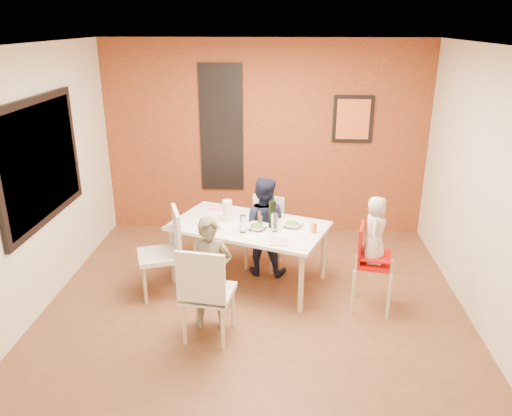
# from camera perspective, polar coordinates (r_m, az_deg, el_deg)

# --- Properties ---
(ground) EXTENTS (4.50, 4.50, 0.00)m
(ground) POSITION_cam_1_polar(r_m,az_deg,el_deg) (5.46, -0.20, -11.49)
(ground) COLOR brown
(ground) RESTS_ON ground
(ceiling) EXTENTS (4.50, 4.50, 0.02)m
(ceiling) POSITION_cam_1_polar(r_m,az_deg,el_deg) (4.63, -0.24, 18.11)
(ceiling) COLOR white
(ceiling) RESTS_ON wall_back
(wall_back) EXTENTS (4.50, 0.02, 2.70)m
(wall_back) POSITION_cam_1_polar(r_m,az_deg,el_deg) (7.04, 1.00, 7.89)
(wall_back) COLOR beige
(wall_back) RESTS_ON ground
(wall_front) EXTENTS (4.50, 0.02, 2.70)m
(wall_front) POSITION_cam_1_polar(r_m,az_deg,el_deg) (2.85, -3.27, -12.52)
(wall_front) COLOR beige
(wall_front) RESTS_ON ground
(wall_left) EXTENTS (0.02, 4.50, 2.70)m
(wall_left) POSITION_cam_1_polar(r_m,az_deg,el_deg) (5.50, -24.34, 2.34)
(wall_left) COLOR beige
(wall_left) RESTS_ON ground
(wall_right) EXTENTS (0.02, 4.50, 2.70)m
(wall_right) POSITION_cam_1_polar(r_m,az_deg,el_deg) (5.24, 25.15, 1.37)
(wall_right) COLOR beige
(wall_right) RESTS_ON ground
(brick_accent_wall) EXTENTS (4.50, 0.02, 2.70)m
(brick_accent_wall) POSITION_cam_1_polar(r_m,az_deg,el_deg) (7.02, 0.99, 7.86)
(brick_accent_wall) COLOR maroon
(brick_accent_wall) RESTS_ON ground
(picture_window_frame) EXTENTS (0.05, 1.70, 1.30)m
(picture_window_frame) POSITION_cam_1_polar(r_m,az_deg,el_deg) (5.60, -23.46, 4.93)
(picture_window_frame) COLOR black
(picture_window_frame) RESTS_ON wall_left
(picture_window_pane) EXTENTS (0.02, 1.55, 1.15)m
(picture_window_pane) POSITION_cam_1_polar(r_m,az_deg,el_deg) (5.60, -23.32, 4.93)
(picture_window_pane) COLOR black
(picture_window_pane) RESTS_ON wall_left
(glassblock_strip) EXTENTS (0.55, 0.03, 1.70)m
(glassblock_strip) POSITION_cam_1_polar(r_m,az_deg,el_deg) (7.03, -3.96, 9.07)
(glassblock_strip) COLOR silver
(glassblock_strip) RESTS_ON wall_back
(glassblock_surround) EXTENTS (0.60, 0.03, 1.76)m
(glassblock_surround) POSITION_cam_1_polar(r_m,az_deg,el_deg) (7.03, -3.97, 9.06)
(glassblock_surround) COLOR black
(glassblock_surround) RESTS_ON wall_back
(art_print_frame) EXTENTS (0.54, 0.03, 0.64)m
(art_print_frame) POSITION_cam_1_polar(r_m,az_deg,el_deg) (7.00, 11.02, 9.94)
(art_print_frame) COLOR black
(art_print_frame) RESTS_ON wall_back
(art_print_canvas) EXTENTS (0.44, 0.01, 0.54)m
(art_print_canvas) POSITION_cam_1_polar(r_m,az_deg,el_deg) (6.98, 11.03, 9.92)
(art_print_canvas) COLOR orange
(art_print_canvas) RESTS_ON wall_back
(dining_table) EXTENTS (1.95, 1.50, 0.72)m
(dining_table) POSITION_cam_1_polar(r_m,az_deg,el_deg) (5.73, -0.84, -2.48)
(dining_table) COLOR white
(dining_table) RESTS_ON ground
(chair_near) EXTENTS (0.52, 0.52, 0.99)m
(chair_near) POSITION_cam_1_polar(r_m,az_deg,el_deg) (4.73, -5.83, -9.30)
(chair_near) COLOR silver
(chair_near) RESTS_ON ground
(chair_far) EXTENTS (0.51, 0.51, 0.87)m
(chair_far) POSITION_cam_1_polar(r_m,az_deg,el_deg) (6.21, 1.10, -2.28)
(chair_far) COLOR beige
(chair_far) RESTS_ON ground
(chair_left) EXTENTS (0.58, 0.58, 0.99)m
(chair_left) POSITION_cam_1_polar(r_m,az_deg,el_deg) (5.61, -10.15, -4.50)
(chair_left) COLOR silver
(chair_left) RESTS_ON ground
(high_chair) EXTENTS (0.46, 0.46, 0.94)m
(high_chair) POSITION_cam_1_polar(r_m,az_deg,el_deg) (5.37, 12.90, -5.77)
(high_chair) COLOR red
(high_chair) RESTS_ON ground
(child_near) EXTENTS (0.45, 0.31, 1.17)m
(child_near) POSITION_cam_1_polar(r_m,az_deg,el_deg) (4.92, -5.24, -7.54)
(child_near) COLOR brown
(child_near) RESTS_ON ground
(child_far) EXTENTS (0.65, 0.54, 1.22)m
(child_far) POSITION_cam_1_polar(r_m,az_deg,el_deg) (5.94, 0.78, -2.09)
(child_far) COLOR black
(child_far) RESTS_ON ground
(toddler) EXTENTS (0.30, 0.39, 0.71)m
(toddler) POSITION_cam_1_polar(r_m,az_deg,el_deg) (5.22, 13.46, -2.43)
(toddler) COLOR beige
(toddler) RESTS_ON high_chair
(plate_near_left) EXTENTS (0.28, 0.28, 0.01)m
(plate_near_left) POSITION_cam_1_polar(r_m,az_deg,el_deg) (5.57, -5.46, -2.49)
(plate_near_left) COLOR silver
(plate_near_left) RESTS_ON dining_table
(plate_far_mid) EXTENTS (0.29, 0.29, 0.01)m
(plate_far_mid) POSITION_cam_1_polar(r_m,az_deg,el_deg) (6.04, 0.69, -0.52)
(plate_far_mid) COLOR white
(plate_far_mid) RESTS_ON dining_table
(plate_near_right) EXTENTS (0.22, 0.22, 0.01)m
(plate_near_right) POSITION_cam_1_polar(r_m,az_deg,el_deg) (5.25, 2.62, -3.92)
(plate_near_right) COLOR white
(plate_near_right) RESTS_ON dining_table
(plate_far_left) EXTENTS (0.21, 0.21, 0.01)m
(plate_far_left) POSITION_cam_1_polar(r_m,az_deg,el_deg) (6.19, -4.54, -0.06)
(plate_far_left) COLOR white
(plate_far_left) RESTS_ON dining_table
(salad_bowl_a) EXTENTS (0.28, 0.28, 0.05)m
(salad_bowl_a) POSITION_cam_1_polar(r_m,az_deg,el_deg) (5.57, 0.10, -2.18)
(salad_bowl_a) COLOR silver
(salad_bowl_a) RESTS_ON dining_table
(salad_bowl_b) EXTENTS (0.27, 0.27, 0.05)m
(salad_bowl_b) POSITION_cam_1_polar(r_m,az_deg,el_deg) (5.65, 4.19, -1.87)
(salad_bowl_b) COLOR white
(salad_bowl_b) RESTS_ON dining_table
(wine_bottle) EXTENTS (0.08, 0.08, 0.31)m
(wine_bottle) POSITION_cam_1_polar(r_m,az_deg,el_deg) (5.58, 1.87, -0.73)
(wine_bottle) COLOR black
(wine_bottle) RESTS_ON dining_table
(wine_glass_a) EXTENTS (0.07, 0.07, 0.20)m
(wine_glass_a) POSITION_cam_1_polar(r_m,az_deg,el_deg) (5.46, -1.52, -1.82)
(wine_glass_a) COLOR silver
(wine_glass_a) RESTS_ON dining_table
(wine_glass_b) EXTENTS (0.07, 0.07, 0.21)m
(wine_glass_b) POSITION_cam_1_polar(r_m,az_deg,el_deg) (5.49, 2.11, -1.68)
(wine_glass_b) COLOR silver
(wine_glass_b) RESTS_ON dining_table
(paper_towel_roll) EXTENTS (0.11, 0.11, 0.25)m
(paper_towel_roll) POSITION_cam_1_polar(r_m,az_deg,el_deg) (5.77, -3.29, -0.31)
(paper_towel_roll) COLOR silver
(paper_towel_roll) RESTS_ON dining_table
(condiment_red) EXTENTS (0.04, 0.04, 0.15)m
(condiment_red) POSITION_cam_1_polar(r_m,az_deg,el_deg) (5.60, 0.40, -1.53)
(condiment_red) COLOR red
(condiment_red) RESTS_ON dining_table
(condiment_green) EXTENTS (0.03, 0.03, 0.13)m
(condiment_green) POSITION_cam_1_polar(r_m,az_deg,el_deg) (5.60, 0.54, -1.58)
(condiment_green) COLOR #377527
(condiment_green) RESTS_ON dining_table
(condiment_brown) EXTENTS (0.04, 0.04, 0.16)m
(condiment_brown) POSITION_cam_1_polar(r_m,az_deg,el_deg) (5.70, 0.42, -1.06)
(condiment_brown) COLOR brown
(condiment_brown) RESTS_ON dining_table
(sippy_cup) EXTENTS (0.07, 0.07, 0.11)m
(sippy_cup) POSITION_cam_1_polar(r_m,az_deg,el_deg) (5.51, 6.62, -2.25)
(sippy_cup) COLOR orange
(sippy_cup) RESTS_ON dining_table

